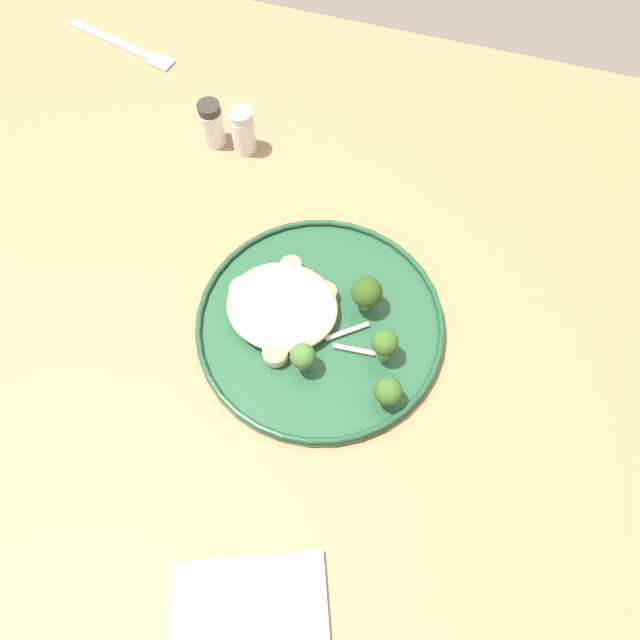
# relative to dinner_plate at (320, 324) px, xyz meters

# --- Properties ---
(ground) EXTENTS (6.00, 6.00, 0.00)m
(ground) POSITION_rel_dinner_plate_xyz_m (0.04, -0.02, -0.75)
(ground) COLOR #665B51
(wooden_dining_table) EXTENTS (1.40, 1.00, 0.74)m
(wooden_dining_table) POSITION_rel_dinner_plate_xyz_m (0.04, -0.02, -0.09)
(wooden_dining_table) COLOR #9E754C
(wooden_dining_table) RESTS_ON ground
(dinner_plate) EXTENTS (0.29, 0.29, 0.02)m
(dinner_plate) POSITION_rel_dinner_plate_xyz_m (0.00, 0.00, 0.00)
(dinner_plate) COLOR #235133
(dinner_plate) RESTS_ON wooden_dining_table
(noodle_bed) EXTENTS (0.13, 0.12, 0.03)m
(noodle_bed) POSITION_rel_dinner_plate_xyz_m (0.05, -0.00, 0.02)
(noodle_bed) COLOR beige
(noodle_bed) RESTS_ON dinner_plate
(seared_scallop_front_small) EXTENTS (0.03, 0.03, 0.02)m
(seared_scallop_front_small) POSITION_rel_dinner_plate_xyz_m (0.04, -0.01, 0.01)
(seared_scallop_front_small) COLOR #E5C689
(seared_scallop_front_small) RESTS_ON dinner_plate
(seared_scallop_rear_pale) EXTENTS (0.03, 0.03, 0.01)m
(seared_scallop_rear_pale) POSITION_rel_dinner_plate_xyz_m (0.10, -0.01, 0.01)
(seared_scallop_rear_pale) COLOR beige
(seared_scallop_rear_pale) RESTS_ON dinner_plate
(seared_scallop_center_golden) EXTENTS (0.03, 0.03, 0.02)m
(seared_scallop_center_golden) POSITION_rel_dinner_plate_xyz_m (0.00, -0.03, 0.01)
(seared_scallop_center_golden) COLOR #DBB77A
(seared_scallop_center_golden) RESTS_ON dinner_plate
(seared_scallop_on_noodles) EXTENTS (0.03, 0.03, 0.02)m
(seared_scallop_on_noodles) POSITION_rel_dinner_plate_xyz_m (0.05, 0.01, 0.01)
(seared_scallop_on_noodles) COLOR #E5C689
(seared_scallop_on_noodles) RESTS_ON dinner_plate
(seared_scallop_half_hidden) EXTENTS (0.03, 0.03, 0.02)m
(seared_scallop_half_hidden) POSITION_rel_dinner_plate_xyz_m (0.04, 0.06, 0.01)
(seared_scallop_half_hidden) COLOR beige
(seared_scallop_half_hidden) RESTS_ON dinner_plate
(seared_scallop_large_seared) EXTENTS (0.02, 0.02, 0.01)m
(seared_scallop_large_seared) POSITION_rel_dinner_plate_xyz_m (0.06, 0.04, 0.01)
(seared_scallop_large_seared) COLOR #DBB77A
(seared_scallop_large_seared) RESTS_ON dinner_plate
(seared_scallop_left_edge) EXTENTS (0.03, 0.03, 0.01)m
(seared_scallop_left_edge) POSITION_rel_dinner_plate_xyz_m (0.05, -0.06, 0.01)
(seared_scallop_left_edge) COLOR beige
(seared_scallop_left_edge) RESTS_ON dinner_plate
(broccoli_floret_center_pile) EXTENTS (0.04, 0.04, 0.05)m
(broccoli_floret_center_pile) POSITION_rel_dinner_plate_xyz_m (-0.04, -0.04, 0.04)
(broccoli_floret_center_pile) COLOR #89A356
(broccoli_floret_center_pile) RESTS_ON dinner_plate
(broccoli_floret_small_sprig) EXTENTS (0.03, 0.03, 0.05)m
(broccoli_floret_small_sprig) POSITION_rel_dinner_plate_xyz_m (-0.10, 0.07, 0.03)
(broccoli_floret_small_sprig) COLOR #89A356
(broccoli_floret_small_sprig) RESTS_ON dinner_plate
(broccoli_floret_left_leaning) EXTENTS (0.03, 0.03, 0.05)m
(broccoli_floret_left_leaning) POSITION_rel_dinner_plate_xyz_m (0.00, 0.06, 0.03)
(broccoli_floret_left_leaning) COLOR #7A994C
(broccoli_floret_left_leaning) RESTS_ON dinner_plate
(broccoli_floret_near_rim) EXTENTS (0.03, 0.03, 0.05)m
(broccoli_floret_near_rim) POSITION_rel_dinner_plate_xyz_m (-0.08, 0.02, 0.03)
(broccoli_floret_near_rim) COLOR #89A356
(broccoli_floret_near_rim) RESTS_ON dinner_plate
(onion_sliver_curled_piece) EXTENTS (0.05, 0.04, 0.00)m
(onion_sliver_curled_piece) POSITION_rel_dinner_plate_xyz_m (-0.03, 0.00, 0.01)
(onion_sliver_curled_piece) COLOR silver
(onion_sliver_curled_piece) RESTS_ON dinner_plate
(onion_sliver_long_sliver) EXTENTS (0.05, 0.01, 0.00)m
(onion_sliver_long_sliver) POSITION_rel_dinner_plate_xyz_m (-0.05, 0.02, 0.01)
(onion_sliver_long_sliver) COLOR silver
(onion_sliver_long_sliver) RESTS_ON dinner_plate
(dinner_fork) EXTENTS (0.18, 0.06, 0.00)m
(dinner_fork) POSITION_rel_dinner_plate_xyz_m (0.42, -0.37, -0.01)
(dinner_fork) COLOR silver
(dinner_fork) RESTS_ON wooden_dining_table
(folded_napkin) EXTENTS (0.17, 0.14, 0.01)m
(folded_napkin) POSITION_rel_dinner_plate_xyz_m (-0.02, 0.31, -0.00)
(folded_napkin) COLOR silver
(folded_napkin) RESTS_ON wooden_dining_table
(salt_shaker) EXTENTS (0.03, 0.03, 0.07)m
(salt_shaker) POSITION_rel_dinner_plate_xyz_m (0.18, -0.23, 0.02)
(salt_shaker) COLOR white
(salt_shaker) RESTS_ON wooden_dining_table
(pepper_shaker) EXTENTS (0.03, 0.03, 0.07)m
(pepper_shaker) POSITION_rel_dinner_plate_xyz_m (0.22, -0.23, 0.02)
(pepper_shaker) COLOR white
(pepper_shaker) RESTS_ON wooden_dining_table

